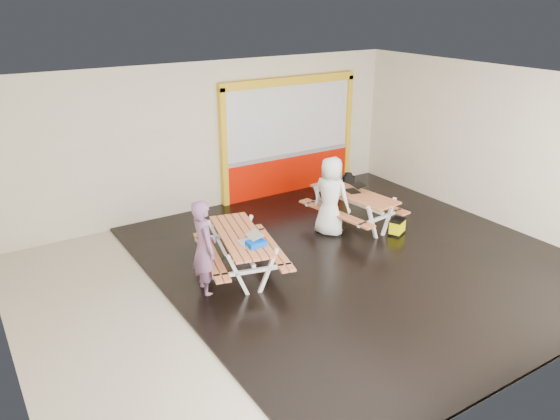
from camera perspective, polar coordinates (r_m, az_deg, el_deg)
room at (r=9.48m, az=2.92°, el=2.50°), size 10.02×8.02×3.52m
deck at (r=10.87m, az=8.16°, el=-4.95°), size 7.50×7.98×0.05m
kiosk at (r=13.86m, az=0.97°, el=7.48°), size 3.88×0.16×3.00m
picnic_table_left at (r=9.92m, az=-4.13°, el=-3.62°), size 1.84×2.33×0.83m
picnic_table_right at (r=12.03m, az=7.76°, el=0.93°), size 1.66×2.22×0.82m
person_left at (r=9.31m, az=-8.00°, el=-3.97°), size 0.48×0.67×1.73m
person_right at (r=11.56m, az=5.37°, el=1.39°), size 0.86×1.01×1.74m
laptop_left at (r=9.48m, az=-3.23°, el=-3.18°), size 0.42×0.39×0.17m
laptop_right at (r=12.06m, az=7.87°, el=2.21°), size 0.43×0.40×0.16m
blue_pouch at (r=9.37m, az=-2.54°, el=-3.54°), size 0.32×0.23×0.09m
toolbox at (r=12.58m, az=5.58°, el=3.39°), size 0.49×0.33×0.26m
backpack at (r=12.83m, az=7.16°, el=2.89°), size 0.30×0.22×0.45m
dark_case at (r=11.96m, az=5.56°, el=-1.74°), size 0.39×0.30×0.14m
fluke_bag at (r=11.93m, az=12.25°, el=-1.74°), size 0.46×0.39×0.33m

